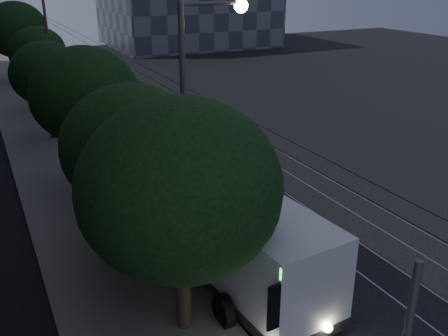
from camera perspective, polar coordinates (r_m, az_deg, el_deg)
The scene contains 18 objects.
ground at distance 20.86m, azimuth 9.09°, elevation -7.81°, with size 120.00×120.00×0.00m, color black.
sidewalk at distance 36.16m, azimuth -20.13°, elevation 4.10°, with size 5.00×90.00×0.15m, color slate.
tram_rails at distance 38.45m, azimuth -5.22°, elevation 6.24°, with size 4.52×90.00×0.02m.
overhead_wires at distance 35.70m, azimuth -16.79°, elevation 9.94°, with size 2.23×90.00×6.00m.
trolleybus at distance 18.76m, azimuth -2.28°, elevation -4.93°, with size 3.72×12.95×5.63m.
pickup_silver at distance 29.92m, azimuth -9.30°, elevation 3.20°, with size 2.79×6.05×1.68m, color #AFB1B7.
car_white_a at distance 35.82m, azimuth -12.44°, elevation 5.89°, with size 1.75×4.36×1.48m, color silver.
car_white_b at distance 39.75m, azimuth -15.54°, elevation 7.08°, with size 1.96×4.82×1.40m, color silver.
car_white_c at distance 44.56m, azimuth -16.62°, elevation 8.50°, with size 1.49×4.28×1.41m, color silver.
car_white_d at distance 45.59m, azimuth -17.88°, elevation 8.63°, with size 1.64×4.07×1.39m, color silver.
tree_0 at distance 13.55m, azimuth -5.08°, elevation -2.40°, with size 5.64×5.64×7.21m.
tree_1 at distance 17.61m, azimuth -10.53°, elevation 2.36°, with size 4.90×4.90×6.68m.
tree_2 at distance 24.48m, azimuth -15.64°, elevation 8.00°, with size 5.07×5.07×7.02m.
tree_3 at distance 33.12m, azimuth -19.67°, elevation 10.09°, with size 4.38×4.38×6.22m.
tree_4 at distance 40.28m, azimuth -20.52°, elevation 12.26°, with size 4.17×4.17×6.42m.
tree_5 at distance 52.11m, azimuth -22.67°, elevation 14.36°, with size 5.78×5.78×7.61m.
streetlamp_near at distance 16.18m, azimuth -3.25°, elevation 6.04°, with size 2.34×0.44×9.62m.
streetlamp_far at distance 39.15m, azimuth -18.97°, elevation 14.69°, with size 2.48×0.44×10.28m.
Camera 1 is at (-10.96, -14.55, 10.16)m, focal length 40.00 mm.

